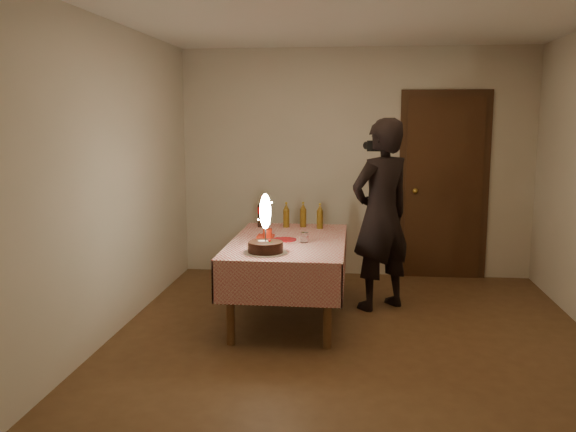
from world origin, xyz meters
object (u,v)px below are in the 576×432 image
(cola_bottle, at_px, (263,212))
(amber_bottle_left, at_px, (286,216))
(clear_cup, at_px, (304,237))
(photographer, at_px, (381,215))
(red_plate, at_px, (284,240))
(red_cup, at_px, (267,234))
(dining_table, at_px, (289,250))
(amber_bottle_right, at_px, (320,217))
(amber_bottle_mid, at_px, (303,215))
(birthday_cake, at_px, (265,239))

(cola_bottle, distance_m, amber_bottle_left, 0.24)
(clear_cup, height_order, photographer, photographer)
(red_plate, bearing_deg, red_cup, 177.04)
(dining_table, distance_m, amber_bottle_right, 0.69)
(amber_bottle_left, height_order, amber_bottle_right, same)
(dining_table, relative_size, amber_bottle_left, 6.75)
(dining_table, xyz_separation_m, cola_bottle, (-0.34, 0.64, 0.25))
(amber_bottle_left, xyz_separation_m, amber_bottle_right, (0.34, -0.04, 0.00))
(red_cup, distance_m, amber_bottle_left, 0.65)
(dining_table, distance_m, cola_bottle, 0.77)
(red_cup, distance_m, photographer, 1.11)
(cola_bottle, bearing_deg, red_plate, -65.45)
(dining_table, height_order, photographer, photographer)
(dining_table, height_order, clear_cup, clear_cup)
(amber_bottle_left, relative_size, photographer, 0.14)
(cola_bottle, distance_m, photographer, 1.21)
(red_cup, height_order, amber_bottle_left, amber_bottle_left)
(cola_bottle, height_order, amber_bottle_right, cola_bottle)
(dining_table, distance_m, clear_cup, 0.23)
(red_cup, relative_size, amber_bottle_right, 0.39)
(amber_bottle_mid, bearing_deg, birthday_cake, -99.28)
(birthday_cake, relative_size, red_plate, 2.21)
(red_plate, relative_size, amber_bottle_left, 0.86)
(clear_cup, bearing_deg, red_plate, 155.03)
(clear_cup, bearing_deg, photographer, 34.43)
(birthday_cake, bearing_deg, cola_bottle, 99.78)
(dining_table, height_order, amber_bottle_right, amber_bottle_right)
(cola_bottle, bearing_deg, amber_bottle_right, -3.91)
(dining_table, relative_size, cola_bottle, 5.42)
(amber_bottle_left, bearing_deg, amber_bottle_right, -6.53)
(photographer, bearing_deg, red_cup, -160.05)
(red_plate, bearing_deg, amber_bottle_left, 95.02)
(red_plate, distance_m, amber_bottle_left, 0.66)
(birthday_cake, bearing_deg, red_cup, 96.61)
(birthday_cake, relative_size, clear_cup, 5.41)
(red_cup, distance_m, amber_bottle_right, 0.75)
(birthday_cake, bearing_deg, photographer, 43.80)
(photographer, bearing_deg, red_plate, -156.41)
(clear_cup, xyz_separation_m, amber_bottle_right, (0.09, 0.70, 0.07))
(red_cup, relative_size, cola_bottle, 0.31)
(red_cup, relative_size, amber_bottle_left, 0.39)
(amber_bottle_right, distance_m, amber_bottle_mid, 0.19)
(clear_cup, distance_m, amber_bottle_right, 0.71)
(red_cup, bearing_deg, dining_table, 0.55)
(amber_bottle_left, height_order, amber_bottle_mid, same)
(red_plate, relative_size, photographer, 0.12)
(amber_bottle_left, bearing_deg, clear_cup, -71.56)
(cola_bottle, height_order, amber_bottle_mid, cola_bottle)
(red_plate, height_order, cola_bottle, cola_bottle)
(clear_cup, height_order, cola_bottle, cola_bottle)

